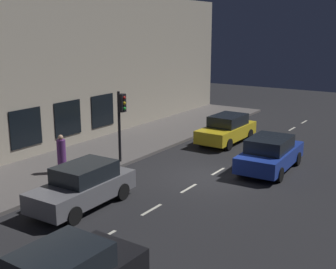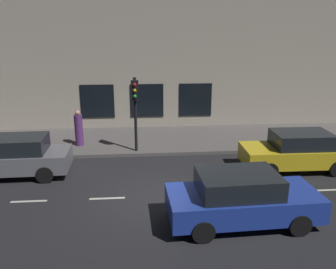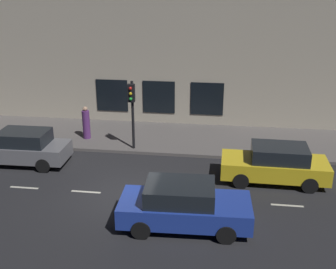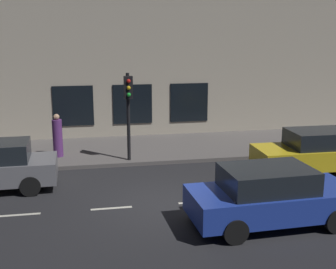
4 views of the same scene
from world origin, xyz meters
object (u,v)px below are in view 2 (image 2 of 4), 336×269
object	(u,v)px
traffic_light	(135,101)
parked_car_3	(297,151)
pedestrian_0	(79,129)
parked_car_0	(241,198)
parked_car_1	(15,157)

from	to	relation	value
traffic_light	parked_car_3	world-z (taller)	traffic_light
pedestrian_0	traffic_light	bearing A→B (deg)	-159.42
traffic_light	parked_car_0	distance (m)	7.11
parked_car_1	traffic_light	bearing A→B (deg)	-67.73
pedestrian_0	parked_car_1	bearing A→B (deg)	102.09
parked_car_0	parked_car_3	size ratio (longest dim) A/B	1.03
parked_car_0	pedestrian_0	bearing A→B (deg)	-143.76
traffic_light	pedestrian_0	world-z (taller)	traffic_light
parked_car_1	pedestrian_0	xyz separation A→B (m)	(3.18, -1.95, 0.15)
parked_car_1	parked_car_3	size ratio (longest dim) A/B	0.97
parked_car_0	pedestrian_0	size ratio (longest dim) A/B	2.61
traffic_light	parked_car_1	world-z (taller)	traffic_light
traffic_light	pedestrian_0	size ratio (longest dim) A/B	1.96
parked_car_3	pedestrian_0	xyz separation A→B (m)	(3.45, 9.24, 0.15)
parked_car_3	parked_car_0	bearing A→B (deg)	139.27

